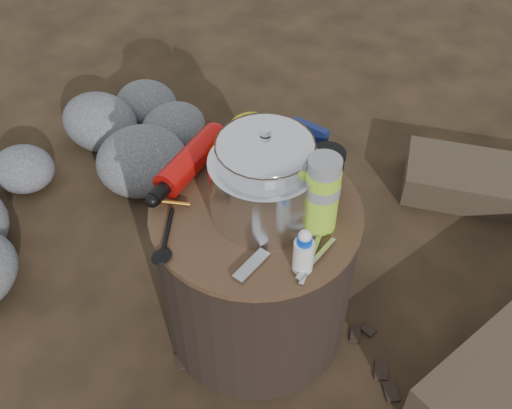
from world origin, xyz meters
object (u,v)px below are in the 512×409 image
Objects in this scene: stump at (256,270)px; fuel_bottle at (191,160)px; camping_pot at (265,171)px; thermos at (322,194)px.

stump is 0.34m from fuel_bottle.
camping_pot is 0.74× the size of fuel_bottle.
thermos is (0.35, 0.02, 0.06)m from fuel_bottle.
stump is at bearing -163.49° from thermos.
thermos is at bearing 7.26° from camping_pot.
thermos is at bearing -1.70° from fuel_bottle.
thermos reaches higher than stump.
camping_pot reaches higher than fuel_bottle.
stump is at bearing -10.78° from fuel_bottle.
stump is 0.34m from camping_pot.
fuel_bottle is at bearing -178.39° from camping_pot.
camping_pot is at bearing 75.03° from stump.
fuel_bottle is (-0.22, -0.01, -0.07)m from camping_pot.
fuel_bottle is (-0.21, 0.02, 0.27)m from stump.
fuel_bottle is at bearing -176.18° from thermos.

